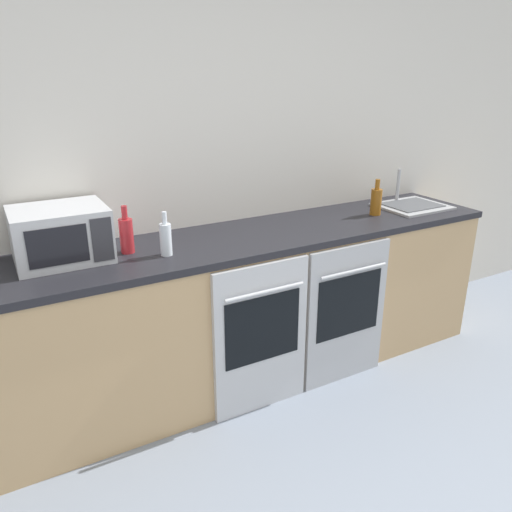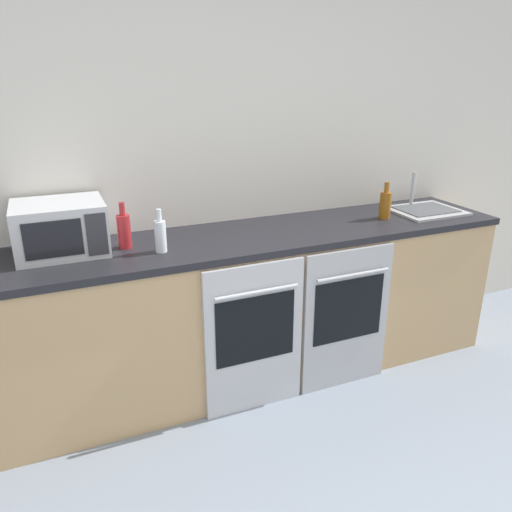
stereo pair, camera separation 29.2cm
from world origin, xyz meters
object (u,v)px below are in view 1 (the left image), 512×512
oven_left (262,338)px  bottle_amber (376,201)px  microwave (61,234)px  sink (412,205)px  bottle_clear (166,238)px  oven_right (347,314)px  bottle_red (126,234)px

oven_left → bottle_amber: 1.21m
microwave → sink: microwave is taller
microwave → bottle_amber: bearing=-3.7°
bottle_amber → bottle_clear: bearing=-177.5°
oven_right → bottle_red: (-1.17, 0.37, 0.58)m
oven_left → bottle_clear: bearing=151.4°
bottle_clear → sink: 1.80m
oven_left → bottle_amber: bottle_amber is taller
oven_right → bottle_amber: bearing=34.4°
bottle_red → oven_right: bearing=-17.5°
oven_left → sink: size_ratio=1.98×
oven_right → bottle_amber: (0.44, 0.30, 0.57)m
oven_left → sink: (1.37, 0.32, 0.50)m
oven_right → bottle_red: bottle_red is taller
oven_left → bottle_clear: 0.75m
oven_left → bottle_red: (-0.59, 0.37, 0.58)m
oven_left → microwave: (-0.90, 0.42, 0.62)m
bottle_clear → microwave: bearing=158.2°
oven_left → sink: 1.49m
microwave → sink: 2.27m
oven_left → bottle_clear: (-0.43, 0.23, 0.57)m
bottle_amber → bottle_red: size_ratio=0.94×
oven_right → bottle_clear: bottle_clear is taller
oven_right → bottle_clear: size_ratio=3.85×
oven_right → bottle_clear: 1.19m
microwave → bottle_amber: (1.92, -0.12, -0.04)m
microwave → bottle_amber: size_ratio=1.90×
microwave → sink: bearing=-2.6°
oven_left → bottle_amber: (1.02, 0.30, 0.57)m
microwave → bottle_amber: 1.92m
oven_left → sink: bearing=13.2°
microwave → bottle_clear: 0.51m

